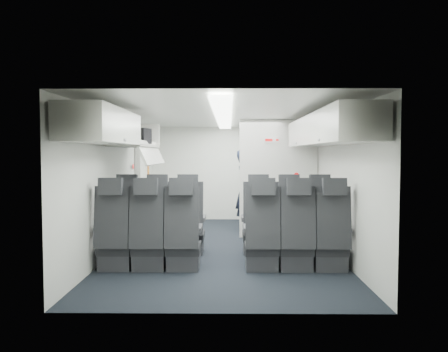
{
  "coord_description": "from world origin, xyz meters",
  "views": [
    {
      "loc": [
        0.09,
        -7.12,
        1.54
      ],
      "look_at": [
        0.0,
        0.4,
        1.15
      ],
      "focal_mm": 35.0,
      "sensor_mm": 36.0,
      "label": 1
    }
  ],
  "objects_px": {
    "seat_row_front": "(223,228)",
    "galley_unit": "(267,179)",
    "seat_row_mid": "(222,240)",
    "boarding_door": "(143,183)",
    "flight_attendant": "(246,190)",
    "carry_on_bag": "(136,136)"
  },
  "relations": [
    {
      "from": "seat_row_front",
      "to": "boarding_door",
      "type": "height_order",
      "value": "boarding_door"
    },
    {
      "from": "galley_unit",
      "to": "boarding_door",
      "type": "bearing_deg",
      "value": -155.72
    },
    {
      "from": "seat_row_front",
      "to": "flight_attendant",
      "type": "relative_size",
      "value": 2.05
    },
    {
      "from": "flight_attendant",
      "to": "seat_row_front",
      "type": "bearing_deg",
      "value": -168.98
    },
    {
      "from": "seat_row_mid",
      "to": "galley_unit",
      "type": "bearing_deg",
      "value": 77.12
    },
    {
      "from": "seat_row_front",
      "to": "galley_unit",
      "type": "relative_size",
      "value": 1.75
    },
    {
      "from": "seat_row_mid",
      "to": "carry_on_bag",
      "type": "bearing_deg",
      "value": 137.37
    },
    {
      "from": "seat_row_mid",
      "to": "galley_unit",
      "type": "height_order",
      "value": "galley_unit"
    },
    {
      "from": "seat_row_front",
      "to": "flight_attendant",
      "type": "bearing_deg",
      "value": 78.71
    },
    {
      "from": "seat_row_front",
      "to": "boarding_door",
      "type": "xyz_separation_m",
      "value": [
        -1.64,
        2.09,
        0.55
      ]
    },
    {
      "from": "flight_attendant",
      "to": "boarding_door",
      "type": "bearing_deg",
      "value": 114.51
    },
    {
      "from": "galley_unit",
      "to": "flight_attendant",
      "type": "height_order",
      "value": "galley_unit"
    },
    {
      "from": "boarding_door",
      "to": "seat_row_mid",
      "type": "bearing_deg",
      "value": -61.23
    },
    {
      "from": "flight_attendant",
      "to": "carry_on_bag",
      "type": "height_order",
      "value": "carry_on_bag"
    },
    {
      "from": "seat_row_mid",
      "to": "flight_attendant",
      "type": "distance_m",
      "value": 3.12
    },
    {
      "from": "galley_unit",
      "to": "carry_on_bag",
      "type": "xyz_separation_m",
      "value": [
        -2.35,
        -2.87,
        0.87
      ]
    },
    {
      "from": "galley_unit",
      "to": "boarding_door",
      "type": "height_order",
      "value": "galley_unit"
    },
    {
      "from": "galley_unit",
      "to": "seat_row_front",
      "type": "bearing_deg",
      "value": -106.28
    },
    {
      "from": "galley_unit",
      "to": "carry_on_bag",
      "type": "bearing_deg",
      "value": -129.32
    },
    {
      "from": "seat_row_mid",
      "to": "carry_on_bag",
      "type": "distance_m",
      "value": 2.37
    },
    {
      "from": "seat_row_mid",
      "to": "boarding_door",
      "type": "xyz_separation_m",
      "value": [
        -1.64,
        2.99,
        0.55
      ]
    },
    {
      "from": "seat_row_mid",
      "to": "boarding_door",
      "type": "height_order",
      "value": "boarding_door"
    }
  ]
}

